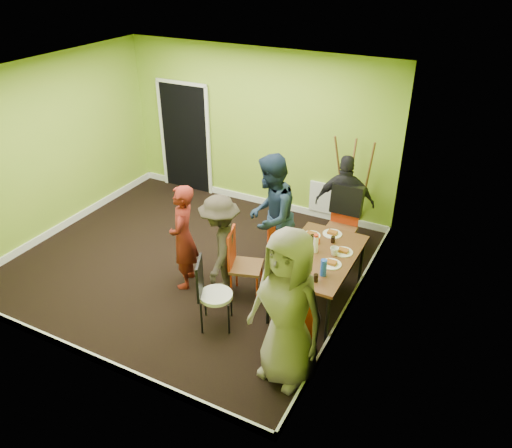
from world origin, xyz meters
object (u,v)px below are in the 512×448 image
(easel, at_px, (352,186))
(person_front_end, at_px, (288,309))
(chair_left_near, at_px, (240,260))
(person_left_far, at_px, (271,217))
(chair_left_far, at_px, (282,251))
(chair_bentwood, at_px, (210,290))
(chair_back_end, at_px, (345,208))
(orange_bottle, at_px, (318,241))
(thermos, at_px, (316,244))
(chair_front_end, at_px, (296,328))
(person_standing, at_px, (183,237))
(person_left_near, at_px, (220,247))
(dining_table, at_px, (319,259))
(blue_bottle, at_px, (324,268))
(person_back_end, at_px, (345,203))

(easel, relative_size, person_front_end, 0.89)
(chair_left_near, relative_size, person_left_far, 0.55)
(chair_left_far, relative_size, person_left_far, 0.49)
(person_front_end, bearing_deg, chair_bentwood, 177.31)
(chair_back_end, distance_m, orange_bottle, 1.05)
(thermos, bearing_deg, chair_front_end, -78.02)
(chair_front_end, height_order, person_standing, person_standing)
(person_left_near, bearing_deg, chair_back_end, 124.10)
(chair_bentwood, relative_size, person_standing, 0.63)
(chair_front_end, xyz_separation_m, orange_bottle, (-0.29, 1.39, 0.29))
(thermos, height_order, person_left_near, person_left_near)
(person_standing, bearing_deg, thermos, 84.42)
(person_left_near, bearing_deg, chair_bentwood, -1.56)
(person_front_end, bearing_deg, chair_front_end, 99.34)
(chair_back_end, height_order, chair_front_end, chair_back_end)
(chair_left_far, xyz_separation_m, orange_bottle, (0.52, 0.02, 0.30))
(person_left_near, bearing_deg, dining_table, 85.49)
(dining_table, height_order, chair_front_end, chair_front_end)
(thermos, xyz_separation_m, blue_bottle, (0.27, -0.44, -0.01))
(person_left_far, bearing_deg, orange_bottle, 71.90)
(chair_bentwood, relative_size, person_back_end, 0.63)
(chair_bentwood, distance_m, person_standing, 1.01)
(chair_left_near, bearing_deg, orange_bottle, 105.73)
(person_left_far, bearing_deg, easel, 149.32)
(person_standing, height_order, person_left_near, person_standing)
(chair_back_end, height_order, chair_bentwood, chair_back_end)
(chair_back_end, relative_size, person_left_near, 0.78)
(thermos, xyz_separation_m, person_left_near, (-1.17, -0.42, -0.13))
(person_left_far, bearing_deg, chair_front_end, 25.18)
(person_left_far, bearing_deg, chair_left_far, 51.66)
(easel, distance_m, thermos, 2.00)
(person_left_near, bearing_deg, easel, 135.80)
(person_left_near, xyz_separation_m, person_back_end, (1.08, 1.90, 0.03))
(chair_left_near, xyz_separation_m, thermos, (0.91, 0.36, 0.30))
(chair_left_far, bearing_deg, orange_bottle, 112.84)
(chair_left_far, relative_size, chair_front_end, 0.99)
(dining_table, height_order, chair_left_far, chair_left_far)
(chair_front_end, bearing_deg, person_left_far, 100.78)
(orange_bottle, xyz_separation_m, person_left_far, (-0.76, 0.11, 0.12))
(person_standing, xyz_separation_m, person_back_end, (1.63, 1.96, 0.01))
(person_left_near, height_order, person_back_end, person_back_end)
(easel, bearing_deg, person_left_near, -112.90)
(blue_bottle, relative_size, person_left_far, 0.12)
(chair_left_far, bearing_deg, thermos, 92.41)
(chair_front_end, distance_m, person_front_end, 0.49)
(chair_left_far, distance_m, chair_back_end, 1.24)
(thermos, distance_m, person_left_far, 0.86)
(chair_back_end, bearing_deg, person_left_far, 49.40)
(chair_left_near, xyz_separation_m, easel, (0.76, 2.36, 0.25))
(thermos, bearing_deg, chair_left_far, 161.66)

